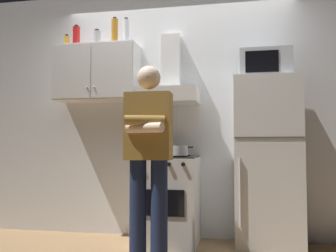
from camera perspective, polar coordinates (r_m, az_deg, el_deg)
The scene contains 14 objects.
ground_plane at distance 3.43m, azimuth 0.00°, elevation -19.53°, with size 7.00×7.00×0.00m, color olive.
back_wall_tiled at distance 3.91m, azimuth 1.59°, elevation 2.44°, with size 4.80×0.10×2.70m, color white.
upper_cabinet at distance 3.97m, azimuth -11.27°, elevation 8.24°, with size 0.90×0.37×0.60m.
stove_oven at distance 3.59m, azimuth -0.07°, elevation -11.74°, with size 0.60×0.62×0.87m.
range_hood at distance 3.73m, azimuth 0.29°, elevation 6.55°, with size 0.60×0.44×0.75m.
refrigerator at distance 3.51m, azimuth 15.45°, elevation -5.79°, with size 0.60×0.62×1.60m.
microwave at distance 3.61m, azimuth 15.20°, elevation 9.31°, with size 0.48×0.37×0.28m.
person_standing at distance 2.97m, azimuth -3.15°, elevation -4.45°, with size 0.38×0.33×1.64m.
cooking_pot at distance 3.41m, azimuth 1.72°, elevation -3.95°, with size 0.28×0.18×0.09m.
bottle_liquor_amber at distance 4.01m, azimuth -8.53°, elevation 14.69°, with size 0.07×0.07×0.30m.
bottle_vodka_clear at distance 3.99m, azimuth -6.72°, elevation 14.71°, with size 0.07×0.07×0.29m.
bottle_canister_steel at distance 4.09m, azimuth -11.31°, elevation 13.55°, with size 0.09×0.09×0.19m.
bottle_soda_red at distance 4.15m, azimuth -14.46°, elevation 13.68°, with size 0.08×0.08×0.24m.
bottle_spice_jar at distance 4.18m, azimuth -15.92°, elevation 12.87°, with size 0.06×0.06×0.14m.
Camera 1 is at (0.60, -3.24, 0.96)m, focal length 38.09 mm.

